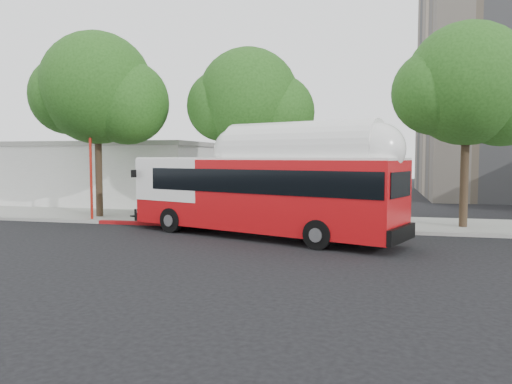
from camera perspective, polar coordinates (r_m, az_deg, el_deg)
ground at (r=19.00m, az=-2.53°, el=-5.89°), size 120.00×120.00×0.00m
sidewalk at (r=25.23m, az=1.62°, el=-3.25°), size 60.00×5.00×0.15m
curb_strip at (r=22.72m, az=0.24°, el=-4.06°), size 60.00×0.30×0.15m
red_curb_segment at (r=23.59m, az=-6.88°, el=-3.77°), size 10.00×0.32×0.16m
street_tree_left at (r=27.47m, az=-16.79°, el=10.83°), size 6.67×5.80×9.74m
street_tree_mid at (r=24.87m, az=0.08°, el=10.11°), size 5.75×5.00×8.62m
street_tree_right at (r=24.37m, az=23.98°, el=10.72°), size 6.21×5.40×9.18m
low_commercial_bldg at (r=37.34m, az=-17.30°, el=2.14°), size 16.20×10.20×4.25m
transit_bus at (r=20.29m, az=0.53°, el=-0.31°), size 12.54×6.46×3.72m
signal_pole at (r=26.37m, az=-18.34°, el=1.93°), size 0.13×0.44×4.68m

